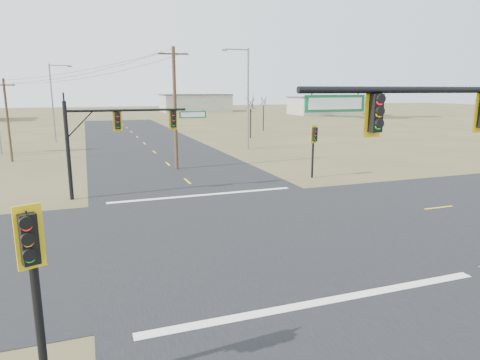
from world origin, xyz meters
name	(u,v)px	position (x,y,z in m)	size (l,w,h in m)	color
ground	(243,231)	(0.00, 0.00, 0.00)	(320.00, 320.00, 0.00)	brown
road_ew	(243,231)	(0.00, 0.00, 0.01)	(160.00, 14.00, 0.02)	black
road_ns	(243,231)	(0.00, 0.00, 0.01)	(14.00, 160.00, 0.02)	black
stop_bar_near	(324,301)	(0.00, -7.50, 0.03)	(12.00, 0.40, 0.01)	silver
stop_bar_far	(203,195)	(0.00, 7.50, 0.03)	(12.00, 0.40, 0.01)	silver
mast_arm_far	(123,127)	(-4.63, 9.29, 4.37)	(8.82, 0.43, 6.02)	black
pedestal_signal_ne	(314,139)	(9.39, 9.98, 3.01)	(0.61, 0.52, 4.08)	black
pedestal_signal_sw	(32,262)	(-8.05, -9.34, 3.26)	(0.67, 0.58, 4.47)	black
utility_pole_near	(175,107)	(0.30, 17.33, 5.23)	(2.47, 0.38, 10.12)	#4D3621
utility_pole_far	(8,118)	(-13.60, 26.45, 4.06)	(1.87, 0.40, 7.68)	#4D3621
streetlight_a	(246,93)	(10.18, 26.81, 6.24)	(3.11, 0.48, 11.12)	slate
streetlight_c	(54,99)	(-10.36, 41.04, 5.52)	(2.75, 0.43, 9.82)	slate
bare_tree_c	(251,102)	(14.80, 37.32, 5.02)	(3.49, 3.49, 6.41)	black
bare_tree_d	(264,101)	(20.71, 46.71, 4.87)	(2.42, 2.42, 6.05)	black
warehouse_mid	(195,103)	(25.00, 110.00, 2.50)	(20.00, 12.00, 5.00)	#ACA799
warehouse_right	(325,106)	(55.00, 85.00, 2.25)	(18.00, 10.00, 4.50)	#ACA799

